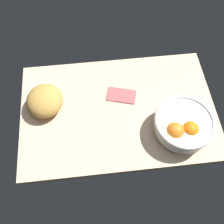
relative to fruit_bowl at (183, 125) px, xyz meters
The scene contains 4 objects.
ground_plane 27.17cm from the fruit_bowl, 28.51° to the right, with size 80.00×52.12×3.00cm, color #CCB290.
fruit_bowl is the anchor object (origin of this frame).
bread_loaf 55.08cm from the fruit_bowl, 18.33° to the right, with size 15.53×14.59×8.82cm, color #B98C41.
napkin_folded 28.68cm from the fruit_bowl, 42.46° to the right, with size 12.05×6.86×0.99cm, color #B85456.
Camera 1 is at (8.34, 52.45, 94.85)cm, focal length 42.26 mm.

